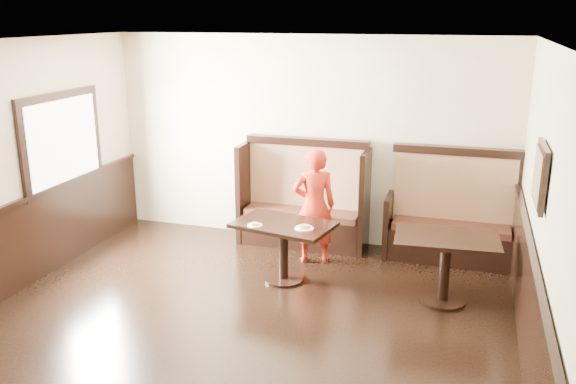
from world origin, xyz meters
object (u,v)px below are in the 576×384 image
at_px(table_neighbor, 446,253).
at_px(child, 314,206).
at_px(table_main, 283,236).
at_px(booth_neighbor, 451,223).
at_px(booth_main, 304,206).

height_order(table_neighbor, child, child).
bearing_deg(table_main, booth_neighbor, 45.91).
distance_m(table_neighbor, child, 1.79).
bearing_deg(booth_main, table_neighbor, -33.49).
height_order(booth_main, table_neighbor, booth_main).
height_order(table_main, table_neighbor, table_neighbor).
xyz_separation_m(booth_main, child, (0.30, -0.60, 0.21)).
relative_size(booth_neighbor, table_main, 1.33).
xyz_separation_m(booth_main, table_neighbor, (1.94, -1.29, 0.04)).
relative_size(booth_neighbor, child, 1.11).
height_order(booth_neighbor, table_main, booth_neighbor).
bearing_deg(table_main, booth_main, 106.25).
relative_size(booth_main, child, 1.18).
xyz_separation_m(table_neighbor, child, (-1.65, 0.69, 0.17)).
distance_m(table_main, table_neighbor, 1.84).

